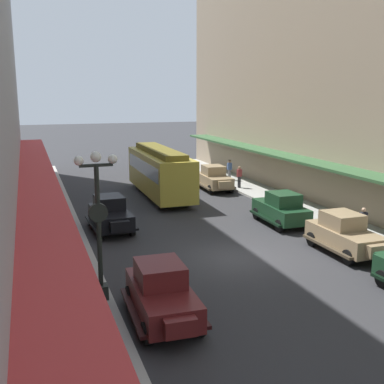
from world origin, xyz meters
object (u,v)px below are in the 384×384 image
(fire_hydrant, at_px, (325,219))
(pedestrian_3, at_px, (229,170))
(lamp_post_with_clock, at_px, (98,220))
(pedestrian_2, at_px, (363,224))
(parked_car_3, at_px, (344,233))
(pedestrian_0, at_px, (239,177))
(parked_car_0, at_px, (110,213))
(pedestrian_1, at_px, (50,211))
(streetcar, at_px, (160,170))
(parked_car_1, at_px, (281,208))
(parked_car_4, at_px, (162,292))
(parked_car_2, at_px, (214,178))

(fire_hydrant, relative_size, pedestrian_3, 0.49)
(lamp_post_with_clock, height_order, pedestrian_2, lamp_post_with_clock)
(parked_car_3, distance_m, pedestrian_0, 14.95)
(parked_car_0, distance_m, pedestrian_1, 3.26)
(parked_car_3, xyz_separation_m, streetcar, (-4.70, 14.32, 0.96))
(lamp_post_with_clock, height_order, pedestrian_3, lamp_post_with_clock)
(parked_car_1, xyz_separation_m, pedestrian_0, (1.98, 9.67, 0.05))
(parked_car_3, xyz_separation_m, parked_car_4, (-9.62, -3.45, 0.00))
(parked_car_2, relative_size, lamp_post_with_clock, 0.83)
(parked_car_0, xyz_separation_m, parked_car_3, (9.44, -7.18, 0.00))
(parked_car_2, relative_size, streetcar, 0.45)
(parked_car_3, relative_size, pedestrian_3, 2.55)
(parked_car_0, height_order, parked_car_3, same)
(fire_hydrant, bearing_deg, pedestrian_1, 160.60)
(pedestrian_0, xyz_separation_m, pedestrian_1, (-14.14, -6.40, 0.02))
(parked_car_3, height_order, fire_hydrant, parked_car_3)
(lamp_post_with_clock, bearing_deg, pedestrian_1, 96.55)
(parked_car_4, distance_m, streetcar, 18.46)
(parked_car_1, bearing_deg, parked_car_3, -86.92)
(streetcar, xyz_separation_m, lamp_post_with_clock, (-6.58, -15.91, 1.08))
(parked_car_3, distance_m, parked_car_4, 10.22)
(lamp_post_with_clock, bearing_deg, streetcar, 67.54)
(pedestrian_0, bearing_deg, parked_car_0, -145.44)
(parked_car_4, height_order, fire_hydrant, parked_car_4)
(pedestrian_3, bearing_deg, parked_car_2, -131.74)
(parked_car_0, height_order, fire_hydrant, parked_car_0)
(parked_car_4, distance_m, fire_hydrant, 13.13)
(parked_car_3, bearing_deg, pedestrian_0, 83.47)
(parked_car_2, relative_size, parked_car_3, 1.01)
(parked_car_1, xyz_separation_m, pedestrian_3, (2.62, 12.95, 0.07))
(parked_car_4, distance_m, lamp_post_with_clock, 3.22)
(parked_car_0, xyz_separation_m, pedestrian_0, (11.14, 7.68, 0.05))
(pedestrian_1, bearing_deg, fire_hydrant, -19.40)
(pedestrian_0, bearing_deg, pedestrian_2, -89.93)
(parked_car_2, relative_size, parked_car_4, 1.00)
(parked_car_0, bearing_deg, pedestrian_0, 34.56)
(parked_car_2, bearing_deg, parked_car_3, -89.39)
(pedestrian_3, bearing_deg, lamp_post_with_clock, -124.63)
(lamp_post_with_clock, xyz_separation_m, pedestrian_3, (13.63, 19.73, -1.97))
(fire_hydrant, distance_m, pedestrian_3, 14.61)
(parked_car_1, xyz_separation_m, parked_car_3, (0.28, -5.18, 0.00))
(parked_car_4, distance_m, pedestrian_1, 12.23)
(pedestrian_2, xyz_separation_m, pedestrian_3, (0.63, 17.28, 0.02))
(parked_car_1, distance_m, pedestrian_3, 13.22)
(parked_car_3, relative_size, pedestrian_2, 2.60)
(parked_car_2, bearing_deg, parked_car_4, -116.74)
(parked_car_4, bearing_deg, parked_car_2, 63.26)
(parked_car_0, relative_size, streetcar, 0.45)
(pedestrian_3, bearing_deg, streetcar, -151.55)
(parked_car_0, relative_size, lamp_post_with_clock, 0.83)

